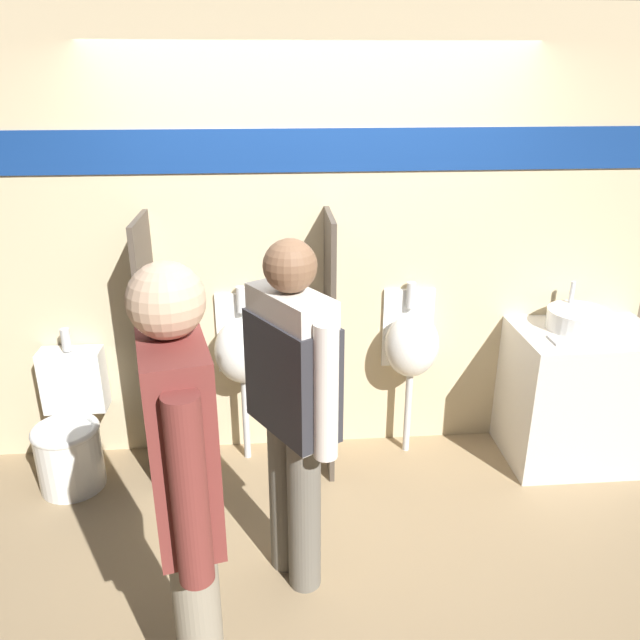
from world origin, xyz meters
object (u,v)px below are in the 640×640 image
at_px(urinal_far, 411,345).
at_px(urinal_near_counter, 243,350).
at_px(cell_phone, 557,340).
at_px(person_with_lanyard, 185,492).
at_px(toilet, 71,433).
at_px(sink_basin, 578,319).
at_px(person_in_vest, 293,397).

bearing_deg(urinal_far, urinal_near_counter, 180.00).
distance_m(cell_phone, person_with_lanyard, 2.43).
height_order(cell_phone, person_with_lanyard, person_with_lanyard).
height_order(urinal_far, toilet, urinal_far).
distance_m(sink_basin, cell_phone, 0.28).
height_order(urinal_far, person_in_vest, person_in_vest).
height_order(sink_basin, urinal_far, urinal_far).
xyz_separation_m(sink_basin, toilet, (-3.09, -0.05, -0.62)).
bearing_deg(sink_basin, person_with_lanyard, -143.64).
bearing_deg(urinal_near_counter, cell_phone, -8.81).
bearing_deg(toilet, urinal_far, 4.22).
bearing_deg(urinal_near_counter, person_with_lanyard, -94.18).
bearing_deg(person_in_vest, urinal_far, -68.19).
distance_m(cell_phone, toilet, 2.95).
distance_m(urinal_far, person_in_vest, 1.32).
distance_m(cell_phone, person_in_vest, 1.75).
bearing_deg(cell_phone, sink_basin, 41.13).
height_order(toilet, person_with_lanyard, person_with_lanyard).
height_order(sink_basin, cell_phone, sink_basin).
bearing_deg(cell_phone, urinal_near_counter, 171.19).
relative_size(sink_basin, urinal_far, 0.33).
relative_size(urinal_near_counter, person_in_vest, 0.66).
relative_size(cell_phone, toilet, 0.15).
bearing_deg(toilet, person_in_vest, -34.12).
xyz_separation_m(sink_basin, urinal_far, (-1.00, 0.10, -0.18)).
relative_size(sink_basin, person_with_lanyard, 0.21).
height_order(urinal_far, person_with_lanyard, person_with_lanyard).
distance_m(person_in_vest, person_with_lanyard, 0.77).
xyz_separation_m(sink_basin, cell_phone, (-0.21, -0.18, -0.05)).
bearing_deg(urinal_far, person_in_vest, -126.65).
bearing_deg(sink_basin, cell_phone, -138.87).
xyz_separation_m(urinal_near_counter, person_with_lanyard, (-0.12, -1.70, 0.25)).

